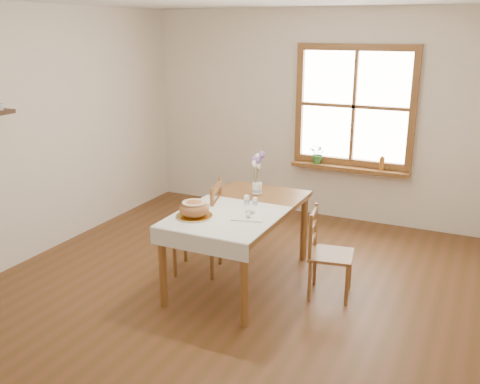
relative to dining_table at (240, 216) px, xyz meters
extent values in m
plane|color=brown|center=(0.00, -0.30, -0.66)|extent=(5.00, 5.00, 0.00)
cube|color=silver|center=(0.00, 2.20, 0.64)|extent=(4.50, 0.10, 2.60)
cube|color=silver|center=(-2.25, -0.30, 0.64)|extent=(0.10, 5.00, 2.60)
cube|color=brown|center=(0.50, 2.16, 1.48)|extent=(1.46, 0.08, 0.08)
cube|color=brown|center=(0.50, 2.16, 0.10)|extent=(1.46, 0.08, 0.08)
cube|color=brown|center=(-0.19, 2.16, 0.79)|extent=(0.08, 0.08, 1.30)
cube|color=brown|center=(1.19, 2.16, 0.79)|extent=(0.08, 0.08, 1.30)
cube|color=brown|center=(0.50, 2.16, 0.79)|extent=(0.04, 0.06, 1.30)
cube|color=brown|center=(0.50, 2.16, 0.79)|extent=(1.30, 0.06, 0.04)
cube|color=white|center=(0.50, 2.19, 0.79)|extent=(1.30, 0.01, 1.30)
cube|color=brown|center=(0.50, 2.10, 0.03)|extent=(1.46, 0.20, 0.05)
cube|color=brown|center=(0.00, 0.00, 0.06)|extent=(0.90, 1.60, 0.05)
cylinder|color=brown|center=(-0.39, -0.74, -0.31)|extent=(0.07, 0.07, 0.70)
cylinder|color=brown|center=(0.39, -0.74, -0.31)|extent=(0.07, 0.07, 0.70)
cylinder|color=brown|center=(-0.39, 0.74, -0.31)|extent=(0.07, 0.07, 0.70)
cylinder|color=brown|center=(0.39, 0.74, -0.31)|extent=(0.07, 0.07, 0.70)
cube|color=silver|center=(0.00, -0.30, 0.09)|extent=(0.91, 0.99, 0.01)
cylinder|color=white|center=(-0.24, -0.44, 0.10)|extent=(0.35, 0.35, 0.02)
ellipsoid|color=#AD693D|center=(-0.24, -0.44, 0.19)|extent=(0.27, 0.27, 0.15)
cube|color=silver|center=(0.20, -0.24, 0.10)|extent=(0.32, 0.29, 0.01)
cylinder|color=white|center=(0.12, 0.07, 0.14)|extent=(0.05, 0.05, 0.09)
cylinder|color=white|center=(0.04, 0.06, 0.15)|extent=(0.06, 0.06, 0.10)
cylinder|color=white|center=(-0.02, 0.45, 0.14)|extent=(0.12, 0.12, 0.11)
imported|color=#34772F|center=(0.10, 2.10, 0.14)|extent=(0.28, 0.29, 0.19)
cylinder|color=#A4611E|center=(0.89, 2.10, 0.14)|extent=(0.07, 0.07, 0.17)
camera|label=1|loc=(2.03, -4.27, 1.69)|focal=40.00mm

